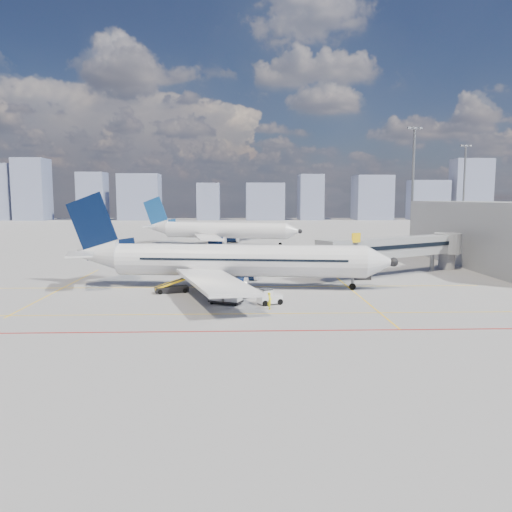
{
  "coord_description": "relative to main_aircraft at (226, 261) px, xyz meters",
  "views": [
    {
      "loc": [
        0.95,
        -51.04,
        10.66
      ],
      "look_at": [
        2.87,
        5.69,
        4.0
      ],
      "focal_mm": 35.0,
      "sensor_mm": 36.0,
      "label": 1
    }
  ],
  "objects": [
    {
      "name": "terminal_block",
      "position": [
        40.6,
        18.44,
        1.78
      ],
      "size": [
        10.0,
        42.0,
        10.0
      ],
      "color": "gray",
      "rests_on": "ground"
    },
    {
      "name": "floodlight_mast_ne",
      "position": [
        38.65,
        47.44,
        10.37
      ],
      "size": [
        3.2,
        0.61,
        25.45
      ],
      "color": "slate",
      "rests_on": "ground"
    },
    {
      "name": "second_aircraft",
      "position": [
        -2.99,
        55.08,
        0.0
      ],
      "size": [
        36.89,
        31.64,
        10.99
      ],
      "rotation": [
        0.0,
        0.0,
        -0.26
      ],
      "color": "silver",
      "rests_on": "ground"
    },
    {
      "name": "apron_markings",
      "position": [
        0.08,
        -11.47,
        -3.22
      ],
      "size": [
        90.0,
        35.12,
        0.01
      ],
      "color": "yellow",
      "rests_on": "ground"
    },
    {
      "name": "main_aircraft",
      "position": [
        0.0,
        0.0,
        0.0
      ],
      "size": [
        39.2,
        34.07,
        11.48
      ],
      "rotation": [
        0.0,
        0.0,
        -0.13
      ],
      "color": "silver",
      "rests_on": "ground"
    },
    {
      "name": "floodlight_mast_far",
      "position": [
        65.65,
        82.44,
        10.37
      ],
      "size": [
        3.2,
        0.61,
        25.45
      ],
      "color": "slate",
      "rests_on": "ground"
    },
    {
      "name": "distant_skyline",
      "position": [
        -4.86,
        182.44,
        8.47
      ],
      "size": [
        250.05,
        15.84,
        29.29
      ],
      "color": "gray",
      "rests_on": "ground"
    },
    {
      "name": "ground",
      "position": [
        0.65,
        -7.56,
        -3.22
      ],
      "size": [
        420.0,
        420.0,
        0.0
      ],
      "primitive_type": "plane",
      "color": "gray",
      "rests_on": "ground"
    },
    {
      "name": "belt_loader",
      "position": [
        -5.91,
        -2.92,
        -2.67
      ],
      "size": [
        5.33,
        2.65,
        2.15
      ],
      "rotation": [
        0.0,
        0.0,
        0.3
      ],
      "color": "black",
      "rests_on": "ground"
    },
    {
      "name": "cargo_dolly",
      "position": [
        0.24,
        -9.21,
        -2.23
      ],
      "size": [
        3.62,
        2.68,
        1.81
      ],
      "rotation": [
        0.0,
        0.0,
        -0.42
      ],
      "color": "black",
      "rests_on": "ground"
    },
    {
      "name": "jet_bridge",
      "position": [
        24.16,
        9.36,
        0.52
      ],
      "size": [
        23.55,
        15.78,
        6.3
      ],
      "color": "gray",
      "rests_on": "ground"
    },
    {
      "name": "baggage_tug",
      "position": [
        4.53,
        -9.59,
        -2.45
      ],
      "size": [
        2.66,
        2.22,
        1.62
      ],
      "rotation": [
        0.0,
        0.0,
        0.42
      ],
      "color": "silver",
      "rests_on": "ground"
    },
    {
      "name": "ramp_worker",
      "position": [
        4.51,
        -11.7,
        -2.4
      ],
      "size": [
        0.53,
        0.68,
        1.64
      ],
      "primitive_type": "imported",
      "rotation": [
        0.0,
        0.0,
        1.31
      ],
      "color": "#FFF51A",
      "rests_on": "ground"
    }
  ]
}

